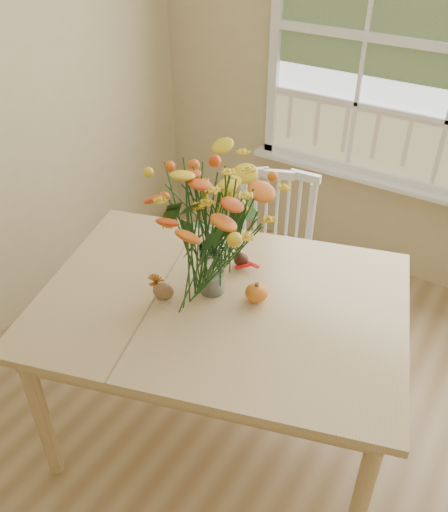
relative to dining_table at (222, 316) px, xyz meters
The scene contains 6 objects.
dining_table is the anchor object (origin of this frame).
windsor_chair 0.88m from the dining_table, 101.39° to the left, with size 0.58×0.57×0.97m.
flower_vase 0.45m from the dining_table, 155.07° to the left, with size 0.50×0.50×0.59m.
pumpkin 0.20m from the dining_table, 30.23° to the left, with size 0.10×0.10×0.08m, color orange.
turkey_figurine 0.28m from the dining_table, 148.18° to the right, with size 0.11×0.09×0.12m.
dark_gourd 0.29m from the dining_table, 101.50° to the left, with size 0.13×0.08×0.06m.
Camera 1 is at (0.47, -1.00, 2.36)m, focal length 38.00 mm.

